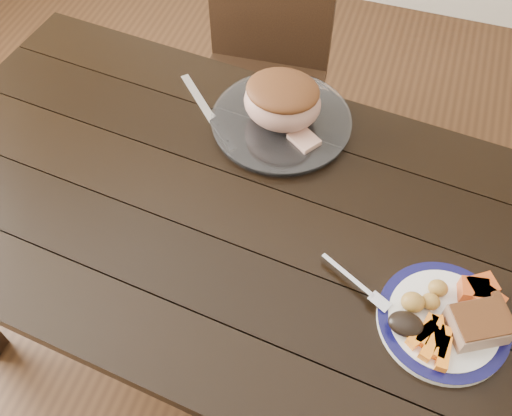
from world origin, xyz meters
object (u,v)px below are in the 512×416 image
(dinner_plate, at_px, (443,321))
(roast_joint, at_px, (282,102))
(fork, at_px, (360,286))
(carving_knife, at_px, (217,126))
(pork_slice, at_px, (478,324))
(serving_platter, at_px, (281,123))
(chair_far, at_px, (263,67))
(dining_table, at_px, (228,227))

(dinner_plate, bearing_deg, roast_joint, 137.69)
(fork, height_order, carving_knife, fork)
(pork_slice, distance_m, carving_knife, 0.78)
(pork_slice, bearing_deg, serving_platter, 140.72)
(chair_far, relative_size, dinner_plate, 3.50)
(dinner_plate, bearing_deg, dining_table, 164.82)
(roast_joint, bearing_deg, fork, -54.36)
(chair_far, bearing_deg, dinner_plate, 122.51)
(chair_far, relative_size, roast_joint, 4.79)
(serving_platter, distance_m, fork, 0.50)
(serving_platter, bearing_deg, carving_knife, -158.25)
(fork, bearing_deg, carving_knife, 170.03)
(dinner_plate, relative_size, fork, 1.60)
(serving_platter, bearing_deg, fork, -54.36)
(dinner_plate, height_order, carving_knife, dinner_plate)
(serving_platter, bearing_deg, dinner_plate, -42.31)
(dining_table, bearing_deg, fork, -19.53)
(dinner_plate, relative_size, pork_slice, 2.49)
(chair_far, relative_size, carving_knife, 3.84)
(dinner_plate, xyz_separation_m, carving_knife, (-0.62, 0.37, -0.00))
(serving_platter, bearing_deg, roast_joint, 180.00)
(roast_joint, bearing_deg, chair_far, 113.09)
(serving_platter, bearing_deg, pork_slice, -39.28)
(chair_far, bearing_deg, carving_knife, 89.71)
(serving_platter, height_order, roast_joint, roast_joint)
(serving_platter, height_order, pork_slice, pork_slice)
(chair_far, relative_size, serving_platter, 2.65)
(chair_far, relative_size, fork, 5.62)
(dining_table, height_order, dinner_plate, dinner_plate)
(dining_table, height_order, fork, fork)
(pork_slice, xyz_separation_m, carving_knife, (-0.68, 0.37, -0.04))
(dining_table, relative_size, dinner_plate, 6.34)
(fork, bearing_deg, dining_table, -171.80)
(dining_table, bearing_deg, carving_knife, 115.46)
(carving_knife, bearing_deg, dining_table, -19.20)
(serving_platter, relative_size, carving_knife, 1.45)
(pork_slice, relative_size, roast_joint, 0.55)
(dinner_plate, distance_m, roast_joint, 0.64)
(fork, bearing_deg, chair_far, 147.16)
(chair_far, bearing_deg, pork_slice, 124.73)
(dining_table, relative_size, pork_slice, 15.75)
(pork_slice, height_order, carving_knife, pork_slice)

